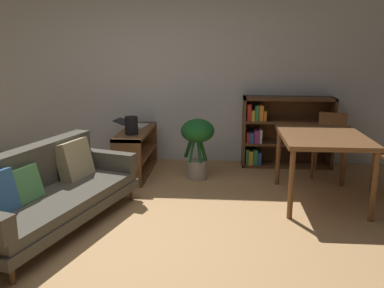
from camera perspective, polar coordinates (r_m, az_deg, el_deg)
ground_plane at (r=3.89m, az=-8.90°, el=-13.00°), size 8.16×8.16×0.00m
back_wall_panel at (r=6.14m, az=-3.51°, el=10.15°), size 6.80×0.10×2.70m
fabric_couch at (r=4.18m, az=-20.10°, el=-6.23°), size 1.32×2.11×0.77m
media_console at (r=5.61m, az=-7.89°, el=-1.12°), size 0.38×1.20×0.62m
open_laptop at (r=5.82m, az=-8.41°, el=2.79°), size 0.49×0.36×0.09m
desk_speaker at (r=5.26m, az=-8.59°, el=2.62°), size 0.17×0.17×0.23m
potted_floor_plant at (r=5.29m, az=0.78°, el=0.62°), size 0.44×0.44×0.81m
dining_table at (r=4.71m, az=18.03°, el=0.28°), size 0.91×1.15×0.78m
dining_chair_far at (r=5.73m, az=19.03°, el=0.46°), size 0.51×0.50×0.86m
bookshelf at (r=6.05m, az=12.41°, el=1.70°), size 1.29×0.36×1.02m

